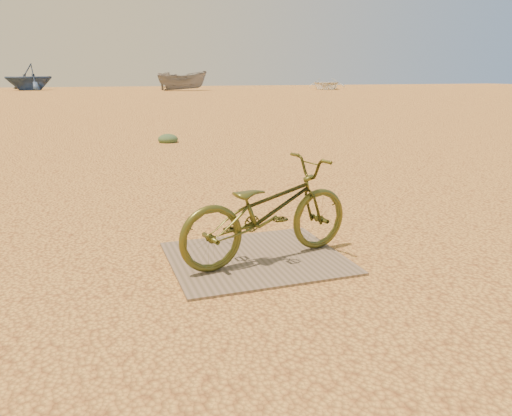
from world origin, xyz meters
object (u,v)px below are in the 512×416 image
object	(u,v)px
bicycle	(268,211)
boat_far_left	(29,77)
boat_far_right	(326,84)
plywood_board	(256,258)
boat_mid_right	(182,81)

from	to	relation	value
bicycle	boat_far_left	bearing A→B (deg)	-5.75
boat_far_right	boat_far_left	bearing A→B (deg)	-163.27
plywood_board	boat_mid_right	size ratio (longest dim) A/B	0.32
plywood_board	boat_far_left	distance (m)	49.49
bicycle	boat_far_right	distance (m)	47.92
plywood_board	boat_far_right	size ratio (longest dim) A/B	0.28
plywood_board	boat_mid_right	xyz separation A→B (m)	(7.85, 43.47, 0.87)
plywood_board	boat_far_left	size ratio (longest dim) A/B	0.31
plywood_board	bicycle	distance (m)	0.45
boat_far_left	boat_far_right	distance (m)	28.63
bicycle	boat_far_right	world-z (taller)	boat_far_right
boat_mid_right	boat_far_right	bearing A→B (deg)	-87.32
plywood_board	boat_far_left	xyz separation A→B (m)	(-5.68, 49.15, 1.23)
boat_far_left	boat_mid_right	bearing A→B (deg)	32.84
plywood_board	bicycle	xyz separation A→B (m)	(0.08, -0.07, 0.44)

